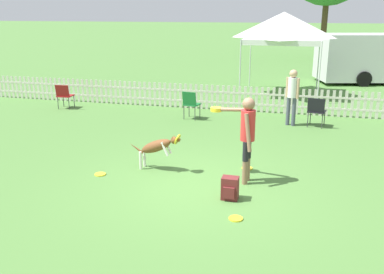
% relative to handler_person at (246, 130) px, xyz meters
% --- Properties ---
extents(ground_plane, '(240.00, 240.00, 0.00)m').
position_rel_handler_person_xyz_m(ground_plane, '(-0.79, -0.41, -1.08)').
color(ground_plane, '#4C7A38').
extents(handler_person, '(0.96, 0.74, 1.71)m').
position_rel_handler_person_xyz_m(handler_person, '(0.00, 0.00, 0.00)').
color(handler_person, '#8C664C').
rests_on(handler_person, ground_plane).
extents(leaping_dog, '(1.21, 0.34, 0.85)m').
position_rel_handler_person_xyz_m(leaping_dog, '(-1.88, 0.18, -0.55)').
color(leaping_dog, brown).
rests_on(leaping_dog, ground_plane).
extents(frisbee_near_handler, '(0.23, 0.23, 0.02)m').
position_rel_handler_person_xyz_m(frisbee_near_handler, '(-0.04, 0.74, -1.07)').
color(frisbee_near_handler, yellow).
rests_on(frisbee_near_handler, ground_plane).
extents(frisbee_near_dog, '(0.23, 0.23, 0.02)m').
position_rel_handler_person_xyz_m(frisbee_near_dog, '(-2.95, -0.41, -1.07)').
color(frisbee_near_dog, yellow).
rests_on(frisbee_near_dog, ground_plane).
extents(frisbee_midfield, '(0.23, 0.23, 0.02)m').
position_rel_handler_person_xyz_m(frisbee_midfield, '(0.11, -1.64, -1.07)').
color(frisbee_midfield, yellow).
rests_on(frisbee_midfield, ground_plane).
extents(backpack_on_grass, '(0.30, 0.26, 0.42)m').
position_rel_handler_person_xyz_m(backpack_on_grass, '(-0.13, -0.89, -0.87)').
color(backpack_on_grass, maroon).
rests_on(backpack_on_grass, ground_plane).
extents(picket_fence, '(21.22, 0.04, 0.85)m').
position_rel_handler_person_xyz_m(picket_fence, '(-0.79, 6.21, -0.65)').
color(picket_fence, beige).
rests_on(picket_fence, ground_plane).
extents(folding_chair_blue_left, '(0.57, 0.58, 0.88)m').
position_rel_handler_person_xyz_m(folding_chair_blue_left, '(1.41, 4.71, -0.55)').
color(folding_chair_blue_left, '#333338').
rests_on(folding_chair_blue_left, ground_plane).
extents(folding_chair_center, '(0.52, 0.54, 0.89)m').
position_rel_handler_person_xyz_m(folding_chair_center, '(-2.36, 4.67, -0.54)').
color(folding_chair_center, '#333338').
rests_on(folding_chair_center, ground_plane).
extents(folding_chair_green_right, '(0.52, 0.53, 0.85)m').
position_rel_handler_person_xyz_m(folding_chair_green_right, '(-6.99, 5.00, -0.57)').
color(folding_chair_green_right, '#333338').
rests_on(folding_chair_green_right, ground_plane).
extents(canopy_tent_main, '(2.92, 2.92, 3.24)m').
position_rel_handler_person_xyz_m(canopy_tent_main, '(0.07, 9.57, 1.57)').
color(canopy_tent_main, silver).
rests_on(canopy_tent_main, ground_plane).
extents(spectator_standing, '(0.39, 0.27, 1.65)m').
position_rel_handler_person_xyz_m(spectator_standing, '(0.70, 4.72, -0.07)').
color(spectator_standing, '#474C5B').
rests_on(spectator_standing, ground_plane).
extents(equipment_trailer, '(5.46, 3.36, 2.25)m').
position_rel_handler_person_xyz_m(equipment_trailer, '(3.81, 13.74, 0.12)').
color(equipment_trailer, silver).
rests_on(equipment_trailer, ground_plane).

